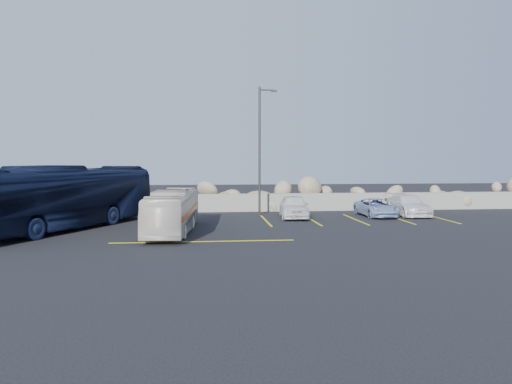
{
  "coord_description": "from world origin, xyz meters",
  "views": [
    {
      "loc": [
        -0.91,
        -21.37,
        3.67
      ],
      "look_at": [
        1.71,
        4.0,
        1.88
      ],
      "focal_mm": 35.0,
      "sensor_mm": 36.0,
      "label": 1
    }
  ],
  "objects": [
    {
      "name": "riprap_pile",
      "position": [
        0.0,
        13.2,
        1.3
      ],
      "size": [
        54.0,
        2.8,
        2.6
      ],
      "primitive_type": null,
      "color": "#937A60",
      "rests_on": "ground"
    },
    {
      "name": "car_a",
      "position": [
        4.44,
        8.19,
        0.69
      ],
      "size": [
        2.0,
        4.18,
        1.38
      ],
      "primitive_type": "imported",
      "rotation": [
        0.0,
        0.0,
        -0.09
      ],
      "color": "white",
      "rests_on": "ground"
    },
    {
      "name": "parking_lines",
      "position": [
        4.64,
        5.57,
        0.01
      ],
      "size": [
        18.16,
        9.36,
        0.01
      ],
      "color": "gold",
      "rests_on": "ground"
    },
    {
      "name": "car_d",
      "position": [
        9.65,
        8.37,
        0.55
      ],
      "size": [
        1.94,
        3.99,
        1.09
      ],
      "primitive_type": "imported",
      "rotation": [
        0.0,
        0.0,
        0.03
      ],
      "color": "#8C9FC7",
      "rests_on": "ground"
    },
    {
      "name": "vintage_bus",
      "position": [
        -2.46,
        2.93,
        1.04
      ],
      "size": [
        2.37,
        7.62,
        2.09
      ],
      "primitive_type": "imported",
      "rotation": [
        0.0,
        0.0,
        -0.08
      ],
      "color": "silver",
      "rests_on": "ground"
    },
    {
      "name": "ground",
      "position": [
        0.0,
        0.0,
        0.0
      ],
      "size": [
        90.0,
        90.0,
        0.0
      ],
      "primitive_type": "plane",
      "color": "black",
      "rests_on": "ground"
    },
    {
      "name": "car_c",
      "position": [
        11.85,
        8.76,
        0.64
      ],
      "size": [
        1.87,
        4.43,
        1.28
      ],
      "primitive_type": "imported",
      "rotation": [
        0.0,
        0.0,
        -0.02
      ],
      "color": "white",
      "rests_on": "ground"
    },
    {
      "name": "seawall",
      "position": [
        0.0,
        12.0,
        0.6
      ],
      "size": [
        60.0,
        0.4,
        1.2
      ],
      "primitive_type": "cube",
      "color": "gray",
      "rests_on": "ground"
    },
    {
      "name": "tour_coach",
      "position": [
        -8.05,
        4.67,
        1.63
      ],
      "size": [
        7.81,
        11.63,
        3.26
      ],
      "primitive_type": "imported",
      "rotation": [
        0.0,
        0.0,
        -0.48
      ],
      "color": "black",
      "rests_on": "ground"
    },
    {
      "name": "lamppost",
      "position": [
        2.56,
        9.5,
        4.3
      ],
      "size": [
        1.14,
        0.18,
        8.0
      ],
      "color": "#312E2C",
      "rests_on": "ground"
    }
  ]
}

